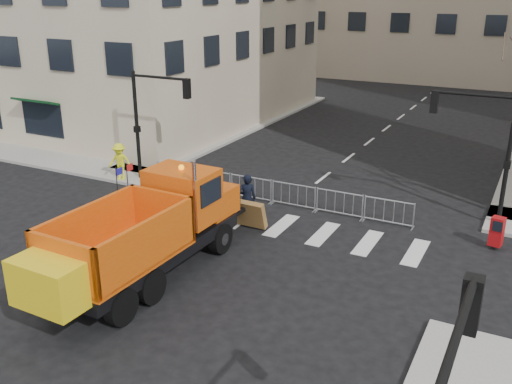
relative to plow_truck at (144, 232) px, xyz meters
The scene contains 11 objects.
ground 2.28m from the plow_truck, 24.03° to the left, with size 120.00×120.00×0.00m, color black.
sidewalk_back 9.36m from the plow_truck, 81.44° to the left, with size 64.00×5.00×0.15m, color gray.
traffic_light_left 10.52m from the plow_truck, 129.26° to the left, with size 0.18×0.18×5.40m, color black.
traffic_light_right 14.16m from the plow_truck, 45.69° to the left, with size 0.18×0.18×5.40m, color black.
crowd_barriers 8.32m from the plow_truck, 85.68° to the left, with size 12.60×0.60×1.10m, color #9EA0A5, non-canonical shape.
plow_truck is the anchor object (origin of this frame).
cop_a 5.88m from the plow_truck, 83.56° to the left, with size 0.75×0.50×2.07m, color black.
cop_b 4.89m from the plow_truck, 89.26° to the left, with size 0.93×0.72×1.91m, color black.
cop_c 4.88m from the plow_truck, 88.46° to the left, with size 1.09×0.46×1.87m, color black.
worker 10.40m from the plow_truck, 134.44° to the left, with size 1.18×0.68×1.82m, color yellow.
newspaper_box 12.69m from the plow_truck, 37.89° to the left, with size 0.45×0.40×1.10m, color #9D0C0F.
Camera 1 is at (9.54, -13.85, 9.17)m, focal length 40.00 mm.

